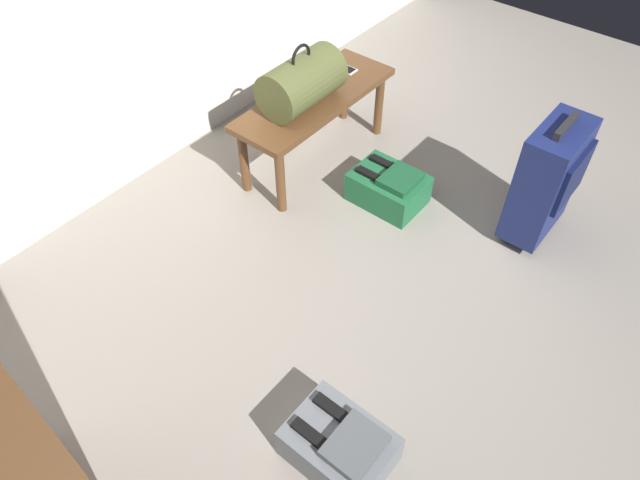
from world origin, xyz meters
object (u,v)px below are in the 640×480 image
(cell_phone, at_px, (344,68))
(backpack_green, at_px, (389,187))
(bench, at_px, (315,106))
(suitcase_upright_navy, at_px, (547,180))
(backpack_grey, at_px, (340,446))
(duffel_bag_olive, at_px, (302,82))

(cell_phone, xyz_separation_m, backpack_green, (-0.34, -0.57, -0.34))
(cell_phone, bearing_deg, bench, -172.20)
(suitcase_upright_navy, xyz_separation_m, backpack_grey, (-1.56, 0.03, -0.25))
(duffel_bag_olive, xyz_separation_m, backpack_grey, (-1.21, -1.20, -0.47))
(bench, bearing_deg, cell_phone, 7.80)
(bench, relative_size, backpack_green, 2.63)
(duffel_bag_olive, distance_m, backpack_green, 0.71)
(bench, relative_size, cell_phone, 6.94)
(backpack_grey, bearing_deg, cell_phone, 37.26)
(duffel_bag_olive, height_order, cell_phone, duffel_bag_olive)
(backpack_green, bearing_deg, bench, 86.91)
(backpack_green, bearing_deg, suitcase_upright_navy, -68.87)
(bench, bearing_deg, duffel_bag_olive, -180.00)
(bench, distance_m, suitcase_upright_navy, 1.25)
(suitcase_upright_navy, bearing_deg, backpack_green, 111.13)
(duffel_bag_olive, distance_m, cell_phone, 0.44)
(bench, height_order, cell_phone, cell_phone)
(cell_phone, relative_size, backpack_green, 0.38)
(cell_phone, distance_m, backpack_green, 0.75)
(duffel_bag_olive, height_order, suitcase_upright_navy, duffel_bag_olive)
(bench, xyz_separation_m, duffel_bag_olive, (-0.10, -0.00, 0.20))
(duffel_bag_olive, bearing_deg, cell_phone, 5.85)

